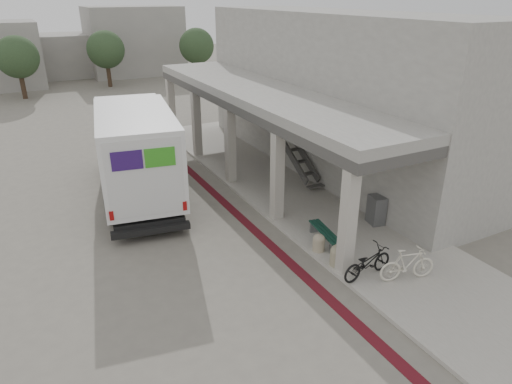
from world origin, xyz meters
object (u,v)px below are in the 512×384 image
fedex_truck (136,149)px  bicycle_black (368,262)px  utility_cabinet (376,210)px  bicycle_cream (408,264)px  bench (325,234)px

fedex_truck → bicycle_black: size_ratio=5.07×
utility_cabinet → bicycle_black: size_ratio=0.59×
bicycle_black → fedex_truck: bearing=19.6°
bicycle_cream → bicycle_black: bearing=69.9°
fedex_truck → bench: fedex_truck is taller
fedex_truck → bicycle_black: fedex_truck is taller
bicycle_black → utility_cabinet: bearing=-50.2°
bench → bicycle_cream: bearing=-65.6°
bench → bicycle_black: bearing=-83.8°
fedex_truck → bicycle_cream: bearing=-53.3°
fedex_truck → bench: 8.41m
fedex_truck → bicycle_black: 10.27m
fedex_truck → utility_cabinet: bearing=-35.8°
bench → bicycle_black: size_ratio=1.00×
utility_cabinet → bicycle_cream: utility_cabinet is taller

